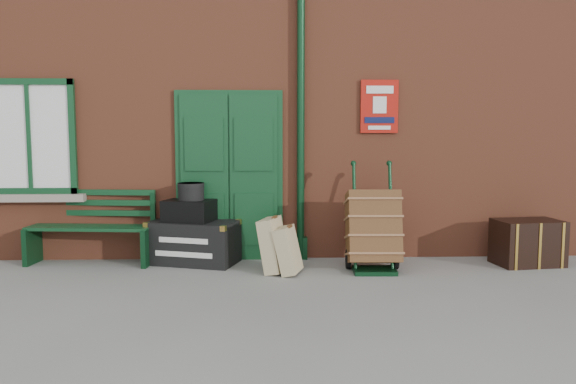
{
  "coord_description": "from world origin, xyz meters",
  "views": [
    {
      "loc": [
        0.21,
        -6.01,
        1.68
      ],
      "look_at": [
        0.45,
        0.6,
        1.0
      ],
      "focal_mm": 35.0,
      "sensor_mm": 36.0,
      "label": 1
    }
  ],
  "objects_px": {
    "porter_trolley": "(373,229)",
    "dark_trunk": "(528,242)",
    "bench": "(92,225)",
    "houdini_trunk": "(194,242)"
  },
  "relations": [
    {
      "from": "porter_trolley",
      "to": "dark_trunk",
      "type": "relative_size",
      "value": 1.63
    },
    {
      "from": "bench",
      "to": "porter_trolley",
      "type": "distance_m",
      "value": 3.64
    },
    {
      "from": "bench",
      "to": "houdini_trunk",
      "type": "distance_m",
      "value": 1.35
    },
    {
      "from": "bench",
      "to": "houdini_trunk",
      "type": "height_order",
      "value": "bench"
    },
    {
      "from": "porter_trolley",
      "to": "dark_trunk",
      "type": "bearing_deg",
      "value": 7.34
    },
    {
      "from": "porter_trolley",
      "to": "dark_trunk",
      "type": "height_order",
      "value": "porter_trolley"
    },
    {
      "from": "bench",
      "to": "porter_trolley",
      "type": "bearing_deg",
      "value": -2.84
    },
    {
      "from": "porter_trolley",
      "to": "dark_trunk",
      "type": "xyz_separation_m",
      "value": [
        2.05,
        0.19,
        -0.22
      ]
    },
    {
      "from": "bench",
      "to": "dark_trunk",
      "type": "bearing_deg",
      "value": 2.09
    },
    {
      "from": "houdini_trunk",
      "to": "porter_trolley",
      "type": "bearing_deg",
      "value": 5.9
    }
  ]
}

